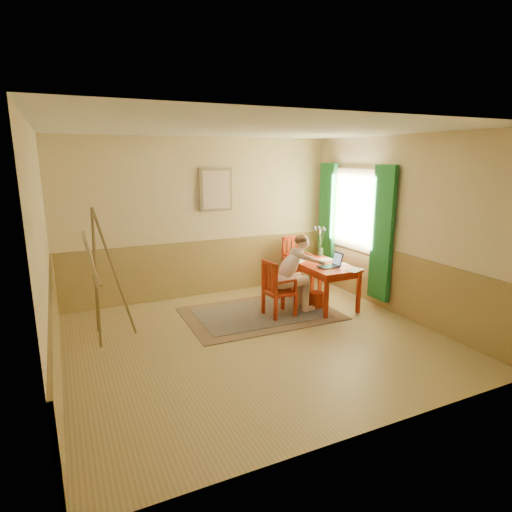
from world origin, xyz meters
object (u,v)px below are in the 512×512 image
figure (293,271)px  laptop (331,264)px  easel (94,263)px  chair_back (296,263)px  chair_left (277,289)px  table (323,269)px

figure → laptop: (0.65, -0.10, 0.06)m
easel → chair_back: bearing=13.0°
chair_left → laptop: laptop is taller
chair_back → laptop: size_ratio=2.59×
table → laptop: laptop is taller
chair_back → easel: bearing=-167.0°
chair_left → table: bearing=8.0°
table → chair_left: (-0.95, -0.13, -0.17)m
figure → chair_left: bearing=-174.0°
chair_left → figure: (0.31, 0.03, 0.25)m
figure → laptop: figure is taller
figure → chair_back: bearing=57.1°
laptop → easel: easel is taller
table → chair_back: chair_back is taller
chair_back → easel: size_ratio=0.54×
chair_back → figure: figure is taller
chair_back → laptop: chair_back is taller
table → easel: size_ratio=0.66×
table → figure: size_ratio=0.95×
table → figure: bearing=-171.0°
chair_back → easel: 3.79m
chair_back → figure: bearing=-122.9°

